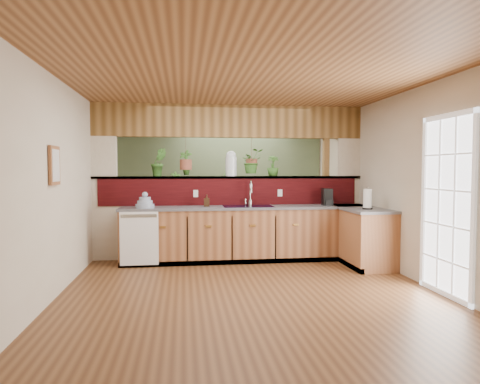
{
  "coord_description": "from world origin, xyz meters",
  "views": [
    {
      "loc": [
        -0.81,
        -5.96,
        1.5
      ],
      "look_at": [
        0.08,
        0.7,
        1.15
      ],
      "focal_mm": 32.0,
      "sensor_mm": 36.0,
      "label": 1
    }
  ],
  "objects": [
    {
      "name": "sage_backwall",
      "position": [
        0.0,
        3.48,
        1.3
      ],
      "size": [
        4.55,
        0.02,
        2.55
      ],
      "primitive_type": "cube",
      "color": "#536645",
      "rests_on": "ground"
    },
    {
      "name": "shelf_plant_b",
      "position": [
        0.17,
        3.25,
        1.26
      ],
      "size": [
        0.28,
        0.28,
        0.45
      ],
      "primitive_type": "imported",
      "rotation": [
        0.0,
        0.0,
        0.12
      ],
      "color": "#305F20",
      "rests_on": "shelving_console"
    },
    {
      "name": "header_beam",
      "position": [
        0.0,
        1.35,
        2.33
      ],
      "size": [
        4.6,
        0.15,
        0.55
      ],
      "primitive_type": "cube",
      "color": "brown",
      "rests_on": "ground"
    },
    {
      "name": "soap_dispenser",
      "position": [
        -0.43,
        1.01,
        1.0
      ],
      "size": [
        0.1,
        0.1,
        0.2
      ],
      "primitive_type": "imported",
      "rotation": [
        0.0,
        0.0,
        -0.07
      ],
      "color": "#3B2515",
      "rests_on": "countertop"
    },
    {
      "name": "ground",
      "position": [
        0.0,
        0.0,
        0.0
      ],
      "size": [
        4.6,
        7.0,
        0.01
      ],
      "primitive_type": "cube",
      "color": "#57341B",
      "rests_on": "ground"
    },
    {
      "name": "coffee_maker",
      "position": [
        1.61,
        1.0,
        1.03
      ],
      "size": [
        0.15,
        0.25,
        0.28
      ],
      "rotation": [
        0.0,
        0.0,
        -0.14
      ],
      "color": "black",
      "rests_on": "countertop"
    },
    {
      "name": "ledge_plant_right",
      "position": [
        0.74,
        1.35,
        1.57
      ],
      "size": [
        0.21,
        0.21,
        0.36
      ],
      "primitive_type": "imported",
      "rotation": [
        0.0,
        0.0,
        -0.03
      ],
      "color": "#305F20",
      "rests_on": "pass_through_ledge"
    },
    {
      "name": "french_door",
      "position": [
        2.27,
        -1.3,
        1.05
      ],
      "size": [
        0.06,
        1.02,
        2.16
      ],
      "primitive_type": "cube",
      "color": "white",
      "rests_on": "ground"
    },
    {
      "name": "shelf_plant_a",
      "position": [
        -0.96,
        3.25,
        1.25
      ],
      "size": [
        0.27,
        0.23,
        0.43
      ],
      "primitive_type": "imported",
      "rotation": [
        0.0,
        0.0,
        0.42
      ],
      "color": "#305F20",
      "rests_on": "shelving_console"
    },
    {
      "name": "ceiling",
      "position": [
        0.0,
        0.0,
        2.6
      ],
      "size": [
        4.6,
        7.0,
        0.01
      ],
      "primitive_type": "cube",
      "color": "brown",
      "rests_on": "ground"
    },
    {
      "name": "ledge_plant_left",
      "position": [
        -1.21,
        1.35,
        1.63
      ],
      "size": [
        0.3,
        0.27,
        0.47
      ],
      "primitive_type": "imported",
      "rotation": [
        0.0,
        0.0,
        0.26
      ],
      "color": "#305F20",
      "rests_on": "pass_through_ledge"
    },
    {
      "name": "floor_plant",
      "position": [
        0.56,
        2.18,
        0.38
      ],
      "size": [
        0.84,
        0.78,
        0.77
      ],
      "primitive_type": "imported",
      "rotation": [
        0.0,
        0.0,
        0.31
      ],
      "color": "#305F20",
      "rests_on": "ground"
    },
    {
      "name": "dishwasher",
      "position": [
        -1.48,
        0.66,
        0.46
      ],
      "size": [
        0.58,
        0.03,
        0.82
      ],
      "color": "white",
      "rests_on": "ground"
    },
    {
      "name": "framed_print",
      "position": [
        -2.27,
        -0.8,
        1.55
      ],
      "size": [
        0.04,
        0.35,
        0.45
      ],
      "color": "brown",
      "rests_on": "wall_left"
    },
    {
      "name": "navy_sink",
      "position": [
        0.25,
        0.98,
        0.82
      ],
      "size": [
        0.82,
        0.5,
        0.18
      ],
      "color": "black",
      "rests_on": "countertop"
    },
    {
      "name": "hanging_plant_a",
      "position": [
        -0.76,
        1.35,
        1.76
      ],
      "size": [
        0.27,
        0.23,
        0.56
      ],
      "color": "brown",
      "rests_on": "header_beam"
    },
    {
      "name": "dish_stack",
      "position": [
        -1.4,
        0.86,
        0.98
      ],
      "size": [
        0.29,
        0.29,
        0.26
      ],
      "color": "#8896B0",
      "rests_on": "countertop"
    },
    {
      "name": "paper_towel",
      "position": [
        1.98,
        0.22,
        1.05
      ],
      "size": [
        0.15,
        0.15,
        0.33
      ],
      "color": "black",
      "rests_on": "countertop"
    },
    {
      "name": "wall_left",
      "position": [
        -2.3,
        0.0,
        1.3
      ],
      "size": [
        0.02,
        7.0,
        2.6
      ],
      "primitive_type": "cube",
      "color": "beige",
      "rests_on": "ground"
    },
    {
      "name": "pass_through_partition",
      "position": [
        0.03,
        1.35,
        1.19
      ],
      "size": [
        4.6,
        0.21,
        2.6
      ],
      "color": "beige",
      "rests_on": "ground"
    },
    {
      "name": "faucet",
      "position": [
        0.31,
        1.13,
        1.13
      ],
      "size": [
        0.19,
        0.19,
        0.43
      ],
      "color": "#B7B7B2",
      "rests_on": "countertop"
    },
    {
      "name": "wall_front",
      "position": [
        0.0,
        -3.5,
        1.3
      ],
      "size": [
        4.6,
        0.02,
        2.6
      ],
      "primitive_type": "cube",
      "color": "beige",
      "rests_on": "ground"
    },
    {
      "name": "glass_jar",
      "position": [
        0.01,
        1.35,
        1.61
      ],
      "size": [
        0.19,
        0.19,
        0.43
      ],
      "color": "silver",
      "rests_on": "pass_through_ledge"
    },
    {
      "name": "wall_right",
      "position": [
        2.3,
        0.0,
        1.3
      ],
      "size": [
        0.02,
        7.0,
        2.6
      ],
      "primitive_type": "cube",
      "color": "beige",
      "rests_on": "ground"
    },
    {
      "name": "hanging_plant_b",
      "position": [
        0.37,
        1.35,
        1.83
      ],
      "size": [
        0.46,
        0.42,
        0.54
      ],
      "color": "brown",
      "rests_on": "header_beam"
    },
    {
      "name": "wall_back",
      "position": [
        0.0,
        3.5,
        1.3
      ],
      "size": [
        4.6,
        0.02,
        2.6
      ],
      "primitive_type": "cube",
      "color": "beige",
      "rests_on": "ground"
    },
    {
      "name": "shelving_console",
      "position": [
        -0.35,
        3.25,
        0.5
      ],
      "size": [
        1.66,
        0.9,
        1.07
      ],
      "primitive_type": "cube",
      "rotation": [
        0.0,
        0.0,
        0.31
      ],
      "color": "black",
      "rests_on": "ground"
    },
    {
      "name": "pass_through_ledge",
      "position": [
        0.0,
        1.35,
        1.37
      ],
      "size": [
        4.6,
        0.21,
        0.04
      ],
      "primitive_type": "cube",
      "color": "brown",
      "rests_on": "ground"
    },
    {
      "name": "countertop",
      "position": [
        0.84,
        0.87,
        0.45
      ],
      "size": [
        4.14,
        1.52,
        0.9
      ],
      "color": "brown",
      "rests_on": "ground"
    }
  ]
}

